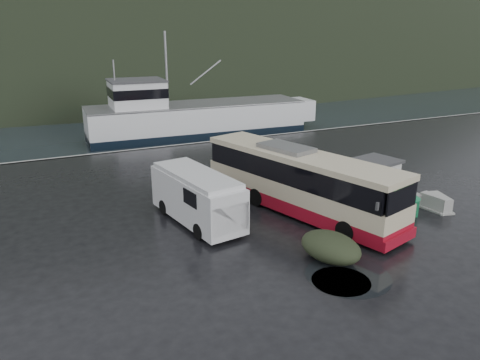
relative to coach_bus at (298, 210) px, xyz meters
name	(u,v)px	position (x,y,z in m)	size (l,w,h in m)	color
ground	(278,229)	(-2.38, -1.84, 0.00)	(160.00, 160.00, 0.00)	black
harbor_water	(64,69)	(-2.38, 108.16, 0.00)	(300.00, 180.00, 0.02)	black
quay_edge	(167,146)	(-2.38, 18.16, 0.00)	(160.00, 0.60, 1.50)	#999993
headland	(57,48)	(7.62, 248.16, 0.00)	(780.00, 540.00, 570.00)	black
coach_bus	(298,210)	(0.00, 0.00, 0.00)	(3.24, 13.12, 3.71)	beige
white_van	(198,222)	(-5.84, 0.94, 0.00)	(2.33, 6.80, 2.85)	silver
waste_bin_left	(390,229)	(3.00, -4.35, 0.00)	(1.11, 1.11, 1.55)	#12683C
waste_bin_right	(406,214)	(5.26, -3.12, 0.00)	(1.03, 1.03, 1.43)	#12683C
dome_tent	(330,259)	(-1.84, -5.74, 0.00)	(2.22, 3.11, 1.22)	#262E1B
ticket_kiosk	(370,198)	(5.18, -0.15, 0.00)	(3.14, 2.38, 2.45)	silver
jersey_barrier_a	(410,204)	(6.75, -1.94, 0.00)	(0.74, 1.49, 0.74)	#999993
jersey_barrier_b	(439,210)	(7.55, -3.42, 0.00)	(0.89, 1.77, 0.89)	#999993
jersey_barrier_c	(434,210)	(7.26, -3.29, 0.00)	(0.89, 1.78, 0.89)	#999993
fishing_trawler	(197,122)	(3.97, 27.55, 0.00)	(28.30, 6.19, 11.32)	silver
puddles	(346,277)	(-2.22, -7.42, 0.01)	(3.67, 3.67, 0.01)	black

